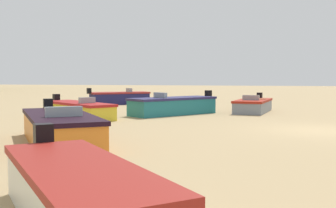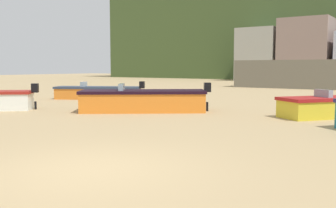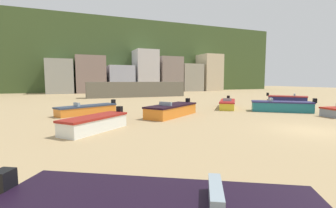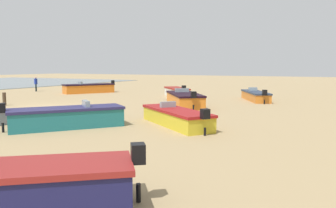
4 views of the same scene
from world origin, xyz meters
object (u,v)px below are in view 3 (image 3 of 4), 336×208
object	(u,v)px
boat_orange_2	(87,110)
boat_white_6	(95,123)
boat_orange_7	(172,110)
boat_yellow_5	(227,104)
boat_teal_1	(281,106)
boat_navy_9	(288,99)

from	to	relation	value
boat_orange_2	boat_white_6	size ratio (longest dim) A/B	1.27
boat_orange_2	boat_orange_7	size ratio (longest dim) A/B	0.96
boat_white_6	boat_yellow_5	bearing A→B (deg)	-105.99
boat_teal_1	boat_orange_7	bearing A→B (deg)	120.85
boat_teal_1	boat_white_6	distance (m)	16.38
boat_orange_2	boat_yellow_5	bearing A→B (deg)	-119.86
boat_yellow_5	boat_navy_9	size ratio (longest dim) A/B	1.12
boat_orange_2	boat_yellow_5	size ratio (longest dim) A/B	1.06
boat_white_6	boat_orange_7	distance (m)	7.04
boat_yellow_5	boat_navy_9	bearing A→B (deg)	-133.82
boat_teal_1	boat_yellow_5	world-z (taller)	boat_teal_1
boat_yellow_5	boat_white_6	xyz separation A→B (m)	(-13.46, -6.41, 0.03)
boat_teal_1	boat_navy_9	xyz separation A→B (m)	(7.12, 5.62, -0.01)
boat_yellow_5	boat_orange_7	bearing A→B (deg)	59.15
boat_orange_2	boat_navy_9	xyz separation A→B (m)	(23.34, 0.78, 0.08)
boat_white_6	boat_orange_7	xyz separation A→B (m)	(6.10, 3.52, 0.03)
boat_orange_2	boat_orange_7	distance (m)	7.07
boat_white_6	boat_navy_9	xyz separation A→B (m)	(23.34, 7.88, 0.04)
boat_teal_1	boat_orange_7	world-z (taller)	boat_teal_1
boat_yellow_5	boat_white_6	distance (m)	14.91
boat_white_6	boat_orange_7	bearing A→B (deg)	-101.45
boat_teal_1	boat_orange_7	distance (m)	10.20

